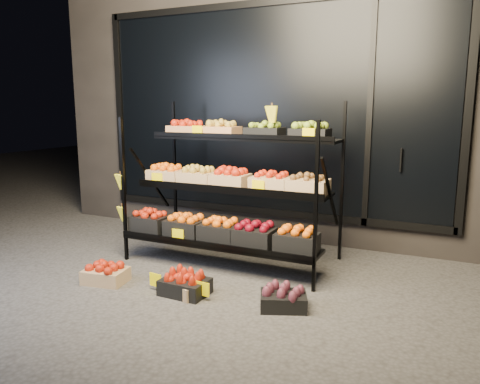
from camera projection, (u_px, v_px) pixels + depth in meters
The scene contains 9 objects.
ground at pixel (202, 280), 4.40m from camera, with size 24.00×24.00×0.00m, color #514F4C.
building at pixel (294, 96), 6.38m from camera, with size 6.00×2.08×3.50m.
display_rack at pixel (229, 188), 4.79m from camera, with size 2.18×1.02×1.73m.
tag_floor_a at pixel (156, 284), 4.13m from camera, with size 0.13×0.01×0.12m, color #FFE400.
tag_floor_b at pixel (203, 293), 3.93m from camera, with size 0.13×0.01×0.12m, color #FFE400.
floor_crate_left at pixel (106, 273), 4.32m from camera, with size 0.41×0.33×0.19m.
floor_crate_midleft at pixel (185, 284), 4.05m from camera, with size 0.41×0.30×0.20m.
floor_crate_midright at pixel (186, 285), 4.05m from camera, with size 0.40×0.35×0.18m.
floor_crate_right at pixel (283, 298), 3.77m from camera, with size 0.44×0.39×0.19m.
Camera 1 is at (2.09, -3.63, 1.62)m, focal length 35.00 mm.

